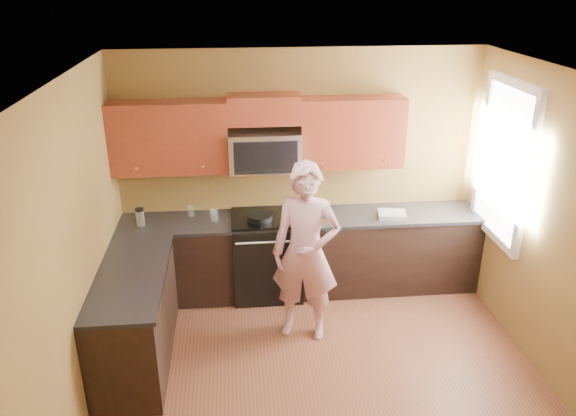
{
  "coord_description": "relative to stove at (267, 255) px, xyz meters",
  "views": [
    {
      "loc": [
        -0.73,
        -3.91,
        3.42
      ],
      "look_at": [
        -0.2,
        1.3,
        1.2
      ],
      "focal_mm": 34.88,
      "sensor_mm": 36.0,
      "label": 1
    }
  ],
  "objects": [
    {
      "name": "glass_a",
      "position": [
        -0.82,
        0.17,
        0.51
      ],
      "size": [
        0.07,
        0.07,
        0.12
      ],
      "primitive_type": "cylinder",
      "rotation": [
        0.0,
        0.0,
        -0.07
      ],
      "color": "silver",
      "rests_on": "countertop_back"
    },
    {
      "name": "cabinet_left_run",
      "position": [
        -1.3,
        -1.08,
        -0.03
      ],
      "size": [
        0.6,
        1.6,
        0.88
      ],
      "primitive_type": "cube",
      "color": "black",
      "rests_on": "floor"
    },
    {
      "name": "upper_cab_over_mw",
      "position": [
        0.0,
        0.16,
        1.62
      ],
      "size": [
        0.76,
        0.33,
        0.3
      ],
      "primitive_type": "cube",
      "color": "maroon",
      "rests_on": "wall_back"
    },
    {
      "name": "wall_left",
      "position": [
        -1.6,
        -1.68,
        0.88
      ],
      "size": [
        0.0,
        4.0,
        4.0
      ],
      "primitive_type": "plane",
      "rotation": [
        1.57,
        0.0,
        1.57
      ],
      "color": "brown",
      "rests_on": "ground"
    },
    {
      "name": "window",
      "position": [
        2.38,
        -0.48,
        1.17
      ],
      "size": [
        0.06,
        1.06,
        1.66
      ],
      "primitive_type": null,
      "color": "white",
      "rests_on": "wall_right"
    },
    {
      "name": "cabinet_back_run",
      "position": [
        0.4,
        0.02,
        -0.03
      ],
      "size": [
        4.0,
        0.6,
        0.88
      ],
      "primitive_type": "cube",
      "color": "black",
      "rests_on": "floor"
    },
    {
      "name": "ceiling",
      "position": [
        0.4,
        -1.68,
        2.23
      ],
      "size": [
        4.0,
        4.0,
        0.0
      ],
      "primitive_type": "plane",
      "rotation": [
        3.14,
        0.0,
        0.0
      ],
      "color": "white",
      "rests_on": "ground"
    },
    {
      "name": "stove",
      "position": [
        0.0,
        0.0,
        0.0
      ],
      "size": [
        0.76,
        0.65,
        0.95
      ],
      "primitive_type": null,
      "color": "black",
      "rests_on": "floor"
    },
    {
      "name": "glass_c",
      "position": [
        -0.56,
        0.01,
        0.51
      ],
      "size": [
        0.09,
        0.09,
        0.12
      ],
      "primitive_type": "cylinder",
      "rotation": [
        0.0,
        0.0,
        -0.37
      ],
      "color": "silver",
      "rests_on": "countertop_back"
    },
    {
      "name": "wall_right",
      "position": [
        2.4,
        -1.68,
        0.88
      ],
      "size": [
        0.0,
        4.0,
        4.0
      ],
      "primitive_type": "plane",
      "rotation": [
        1.57,
        0.0,
        -1.57
      ],
      "color": "brown",
      "rests_on": "ground"
    },
    {
      "name": "wall_back",
      "position": [
        0.4,
        0.32,
        0.88
      ],
      "size": [
        4.0,
        0.0,
        4.0
      ],
      "primitive_type": "plane",
      "rotation": [
        1.57,
        0.0,
        0.0
      ],
      "color": "brown",
      "rests_on": "ground"
    },
    {
      "name": "upper_cab_left",
      "position": [
        -0.99,
        0.16,
        0.97
      ],
      "size": [
        1.22,
        0.33,
        0.75
      ],
      "primitive_type": null,
      "color": "maroon",
      "rests_on": "wall_back"
    },
    {
      "name": "countertop_back",
      "position": [
        0.4,
        0.01,
        0.43
      ],
      "size": [
        4.0,
        0.62,
        0.04
      ],
      "primitive_type": "cube",
      "color": "black",
      "rests_on": "cabinet_back_run"
    },
    {
      "name": "floor",
      "position": [
        0.4,
        -1.68,
        -0.47
      ],
      "size": [
        4.0,
        4.0,
        0.0
      ],
      "primitive_type": "plane",
      "color": "brown",
      "rests_on": "ground"
    },
    {
      "name": "countertop_left",
      "position": [
        -1.29,
        -1.08,
        0.43
      ],
      "size": [
        0.62,
        1.6,
        0.04
      ],
      "primitive_type": "cube",
      "color": "black",
      "rests_on": "cabinet_left_run"
    },
    {
      "name": "woman",
      "position": [
        0.33,
        -0.82,
        0.44
      ],
      "size": [
        0.77,
        0.62,
        1.82
      ],
      "primitive_type": "imported",
      "rotation": [
        0.0,
        0.0,
        -0.3
      ],
      "color": "#DC6E8E",
      "rests_on": "floor"
    },
    {
      "name": "microwave",
      "position": [
        0.0,
        0.12,
        0.97
      ],
      "size": [
        0.76,
        0.4,
        0.42
      ],
      "primitive_type": null,
      "color": "silver",
      "rests_on": "wall_back"
    },
    {
      "name": "toast_slice",
      "position": [
        0.62,
        -0.1,
        0.45
      ],
      "size": [
        0.14,
        0.14,
        0.01
      ],
      "primitive_type": "cube",
      "rotation": [
        0.0,
        0.0,
        -0.34
      ],
      "color": "#B27F47",
      "rests_on": "countertop_back"
    },
    {
      "name": "travel_mug",
      "position": [
        -1.34,
        -0.04,
        0.45
      ],
      "size": [
        0.09,
        0.09,
        0.2
      ],
      "primitive_type": null,
      "rotation": [
        0.0,
        0.0,
        0.02
      ],
      "color": "silver",
      "rests_on": "countertop_back"
    },
    {
      "name": "napkin_a",
      "position": [
        0.53,
        -0.23,
        0.48
      ],
      "size": [
        0.14,
        0.14,
        0.06
      ],
      "primitive_type": "ellipsoid",
      "rotation": [
        0.0,
        0.0,
        -0.26
      ],
      "color": "silver",
      "rests_on": "countertop_back"
    },
    {
      "name": "upper_cab_right",
      "position": [
        0.94,
        0.16,
        0.97
      ],
      "size": [
        1.12,
        0.33,
        0.75
      ],
      "primitive_type": null,
      "color": "maroon",
      "rests_on": "wall_back"
    },
    {
      "name": "dish_towel",
      "position": [
        1.38,
        -0.08,
        0.47
      ],
      "size": [
        0.34,
        0.29,
        0.05
      ],
      "primitive_type": "cube",
      "rotation": [
        0.0,
        0.0,
        -0.17
      ],
      "color": "silver",
      "rests_on": "countertop_back"
    },
    {
      "name": "napkin_b",
      "position": [
        0.53,
        0.03,
        0.48
      ],
      "size": [
        0.13,
        0.14,
        0.07
      ],
      "primitive_type": "ellipsoid",
      "rotation": [
        0.0,
        0.0,
        -0.09
      ],
      "color": "silver",
      "rests_on": "countertop_back"
    },
    {
      "name": "glass_b",
      "position": [
        -0.58,
        0.07,
        0.51
      ],
      "size": [
        0.09,
        0.09,
        0.12
      ],
      "primitive_type": "cylinder",
      "rotation": [
        0.0,
        0.0,
        -0.3
      ],
      "color": "silver",
      "rests_on": "countertop_back"
    },
    {
      "name": "butter_tub",
      "position": [
        0.45,
        0.01,
        0.45
      ],
      "size": [
        0.16,
        0.16,
        0.09
      ],
      "primitive_type": null,
      "rotation": [
        0.0,
        0.0,
        -0.23
      ],
      "color": "gold",
      "rests_on": "countertop_back"
    },
    {
      "name": "frying_pan",
      "position": [
        -0.08,
        -0.07,
        0.47
      ],
      "size": [
        0.29,
        0.49,
        0.06
      ],
      "primitive_type": null,
      "rotation": [
        0.0,
        0.0,
        0.01
      ],
      "color": "black",
      "rests_on": "stove"
    }
  ]
}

